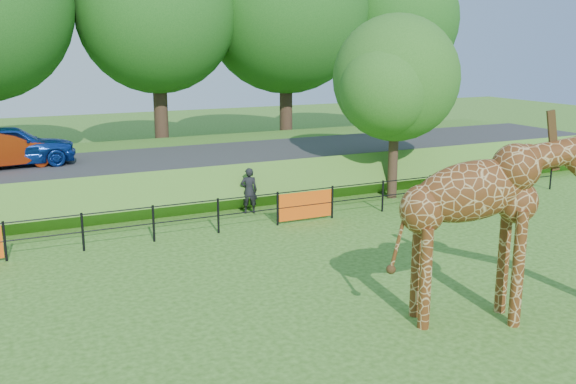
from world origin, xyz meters
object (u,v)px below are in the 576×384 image
Objects in this scene: visitor at (249,191)px; tree_east at (398,83)px; car_blue at (10,146)px; car_red at (3,150)px; giraffe at (521,230)px.

visitor is 0.23× the size of tree_east.
car_red is (-0.27, -0.22, -0.11)m from car_blue.
tree_east reaches higher than giraffe.
car_red is 0.57× the size of tree_east.
car_red is (-9.18, 14.95, 0.11)m from giraffe.
visitor is (7.15, -4.71, -1.37)m from car_blue.
car_blue is 1.13× the size of car_red.
car_blue reaches higher than car_red.
giraffe is 0.81× the size of tree_east.
tree_east is at bearing -111.75° from car_blue.
tree_east is (4.09, 10.28, 2.33)m from giraffe.
car_blue reaches higher than visitor.
tree_east reaches higher than car_red.
car_red is at bearing -13.83° from visitor.
tree_east is at bearing -119.04° from car_red.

